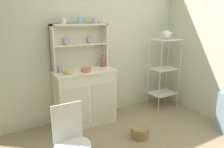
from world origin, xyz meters
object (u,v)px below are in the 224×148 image
object	(u,v)px
cup_cream_0	(63,21)
jam_bottle	(102,62)
bakers_rack	(164,67)
wire_chair	(71,138)
porcelain_teapot	(166,35)
floor_basket	(140,132)
utensil_jar	(60,68)
hutch_cabinet	(85,97)
bowl_mixing_large	(68,72)
hutch_shelf_unit	(79,43)

from	to	relation	value
cup_cream_0	jam_bottle	world-z (taller)	cup_cream_0
bakers_rack	wire_chair	size ratio (longest dim) A/B	1.52
jam_bottle	porcelain_teapot	xyz separation A→B (m)	(1.18, -0.20, 0.41)
floor_basket	utensil_jar	world-z (taller)	utensil_jar
wire_chair	utensil_jar	world-z (taller)	utensil_jar
hutch_cabinet	bakers_rack	world-z (taller)	bakers_rack
bowl_mixing_large	hutch_shelf_unit	bearing A→B (deg)	40.63
hutch_cabinet	hutch_shelf_unit	size ratio (longest dim) A/B	1.08
wire_chair	cup_cream_0	xyz separation A→B (m)	(0.37, 1.25, 1.10)
jam_bottle	bowl_mixing_large	bearing A→B (deg)	-165.64
wire_chair	porcelain_teapot	bearing A→B (deg)	47.50
hutch_cabinet	wire_chair	world-z (taller)	hutch_cabinet
hutch_cabinet	hutch_shelf_unit	xyz separation A→B (m)	(0.00, 0.16, 0.83)
hutch_cabinet	wire_chair	xyz separation A→B (m)	(-0.61, -1.13, 0.07)
wire_chair	porcelain_teapot	xyz separation A→B (m)	(2.14, 1.02, 0.85)
hutch_shelf_unit	jam_bottle	size ratio (longest dim) A/B	4.46
bowl_mixing_large	jam_bottle	bearing A→B (deg)	14.36
hutch_shelf_unit	jam_bottle	world-z (taller)	hutch_shelf_unit
cup_cream_0	utensil_jar	distance (m)	0.69
hutch_shelf_unit	jam_bottle	bearing A→B (deg)	-12.37
wire_chair	porcelain_teapot	distance (m)	2.52
cup_cream_0	utensil_jar	xyz separation A→B (m)	(-0.10, -0.04, -0.68)
hutch_shelf_unit	wire_chair	distance (m)	1.62
hutch_shelf_unit	cup_cream_0	world-z (taller)	cup_cream_0
floor_basket	jam_bottle	world-z (taller)	jam_bottle
hutch_shelf_unit	wire_chair	xyz separation A→B (m)	(-0.61, -1.29, -0.76)
cup_cream_0	porcelain_teapot	bearing A→B (deg)	-7.67
jam_bottle	porcelain_teapot	bearing A→B (deg)	-9.77
floor_basket	porcelain_teapot	xyz separation A→B (m)	(1.02, 0.67, 1.29)
cup_cream_0	wire_chair	bearing A→B (deg)	-106.29
hutch_cabinet	bakers_rack	bearing A→B (deg)	-4.36
wire_chair	porcelain_teapot	world-z (taller)	porcelain_teapot
hutch_cabinet	cup_cream_0	size ratio (longest dim) A/B	9.76
floor_basket	bowl_mixing_large	bearing A→B (deg)	137.46
floor_basket	bakers_rack	bearing A→B (deg)	33.10
bowl_mixing_large	floor_basket	bearing A→B (deg)	-42.54
utensil_jar	cup_cream_0	bearing A→B (deg)	23.24
bakers_rack	jam_bottle	size ratio (longest dim) A/B	6.54
hutch_cabinet	utensil_jar	distance (m)	0.60
wire_chair	cup_cream_0	size ratio (longest dim) A/B	8.76
utensil_jar	porcelain_teapot	bearing A→B (deg)	-5.93
wire_chair	bowl_mixing_large	distance (m)	1.18
bakers_rack	porcelain_teapot	world-z (taller)	porcelain_teapot
floor_basket	hutch_shelf_unit	bearing A→B (deg)	117.86
hutch_cabinet	bakers_rack	size ratio (longest dim) A/B	0.73
wire_chair	hutch_shelf_unit	bearing A→B (deg)	86.73
hutch_cabinet	floor_basket	distance (m)	1.00
cup_cream_0	bowl_mixing_large	xyz separation A→B (m)	(-0.03, -0.20, -0.71)
hutch_cabinet	hutch_shelf_unit	distance (m)	0.85
hutch_shelf_unit	bakers_rack	size ratio (longest dim) A/B	0.68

